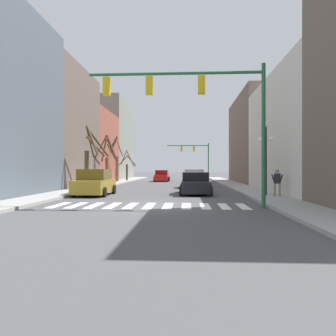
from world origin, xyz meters
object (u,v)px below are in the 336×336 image
at_px(traffic_signal_far, 196,153).
at_px(car_parked_left_near, 194,179).
at_px(street_tree_right_far, 128,167).
at_px(traffic_signal_near, 198,100).
at_px(street_tree_right_mid, 116,161).
at_px(car_at_intersection, 162,176).
at_px(street_tree_left_mid, 108,159).
at_px(street_tree_right_near, 90,157).
at_px(car_parked_right_far, 195,184).
at_px(car_parked_right_near, 95,183).
at_px(street_lamp_right_corner, 266,143).
at_px(pedestrian_on_left_sidewalk, 277,180).

distance_m(traffic_signal_far, car_parked_left_near, 23.77).
relative_size(traffic_signal_far, street_tree_right_far, 1.66).
height_order(traffic_signal_near, street_tree_right_mid, traffic_signal_near).
distance_m(traffic_signal_near, car_at_intersection, 29.82).
height_order(street_tree_left_mid, street_tree_right_near, street_tree_left_mid).
xyz_separation_m(traffic_signal_far, car_parked_right_far, (-0.89, -30.75, -3.58)).
xyz_separation_m(car_at_intersection, street_tree_right_far, (-4.67, -0.31, 1.30)).
bearing_deg(street_tree_left_mid, car_parked_right_near, -79.94).
distance_m(car_parked_left_near, street_tree_left_mid, 10.12).
distance_m(street_lamp_right_corner, car_parked_right_near, 11.39).
distance_m(car_parked_right_near, street_tree_right_far, 22.67).
height_order(street_lamp_right_corner, car_parked_left_near, street_lamp_right_corner).
distance_m(street_lamp_right_corner, pedestrian_on_left_sidewalk, 2.45).
bearing_deg(car_parked_right_far, traffic_signal_far, -1.65).
bearing_deg(car_parked_right_far, street_tree_right_near, 70.20).
distance_m(car_at_intersection, street_tree_left_mid, 11.48).
height_order(car_parked_left_near, pedestrian_on_left_sidewalk, pedestrian_on_left_sidewalk).
height_order(car_parked_right_far, street_tree_right_far, street_tree_right_far).
bearing_deg(traffic_signal_far, street_tree_right_mid, -128.48).
distance_m(street_lamp_right_corner, street_tree_right_mid, 24.44).
bearing_deg(street_lamp_right_corner, pedestrian_on_left_sidewalk, -59.05).
relative_size(street_lamp_right_corner, street_tree_right_mid, 0.80).
bearing_deg(traffic_signal_near, car_parked_right_far, 89.41).
bearing_deg(street_lamp_right_corner, car_parked_right_near, 174.85).
distance_m(car_parked_left_near, street_tree_right_mid, 14.26).
relative_size(street_lamp_right_corner, street_tree_right_near, 0.89).
height_order(street_lamp_right_corner, street_tree_right_far, street_lamp_right_corner).
relative_size(street_tree_right_near, street_tree_right_far, 1.23).
bearing_deg(street_tree_left_mid, street_tree_right_far, 87.95).
distance_m(car_parked_right_far, street_tree_right_mid, 20.15).
bearing_deg(street_lamp_right_corner, car_parked_left_near, 113.47).
bearing_deg(car_at_intersection, street_tree_right_near, -13.52).
bearing_deg(pedestrian_on_left_sidewalk, street_tree_left_mid, -25.54).
xyz_separation_m(car_parked_right_near, street_tree_right_far, (-1.91, 22.56, 1.20)).
height_order(pedestrian_on_left_sidewalk, street_tree_left_mid, street_tree_left_mid).
bearing_deg(street_tree_left_mid, street_lamp_right_corner, -45.93).
xyz_separation_m(car_parked_left_near, street_tree_right_far, (-8.73, 13.80, 1.23)).
relative_size(car_parked_left_near, car_parked_right_near, 0.99).
xyz_separation_m(car_at_intersection, street_tree_right_mid, (-5.52, -3.72, 1.96)).
bearing_deg(pedestrian_on_left_sidewalk, car_at_intersection, -49.42).
xyz_separation_m(traffic_signal_near, street_tree_left_mid, (-8.94, 19.14, -2.15)).
relative_size(traffic_signal_near, car_parked_left_near, 1.93).
bearing_deg(traffic_signal_far, car_parked_right_far, -91.65).
distance_m(car_parked_right_far, pedestrian_on_left_sidewalk, 5.81).
bearing_deg(street_tree_left_mid, traffic_signal_far, 63.06).
bearing_deg(car_parked_left_near, traffic_signal_near, 179.48).
xyz_separation_m(street_tree_right_far, street_tree_right_mid, (-0.86, -3.41, 0.66)).
bearing_deg(street_lamp_right_corner, street_tree_right_far, 118.83).
xyz_separation_m(traffic_signal_far, street_tree_left_mid, (-9.91, -19.50, -1.48)).
xyz_separation_m(traffic_signal_near, car_parked_right_near, (-6.68, 6.38, -4.16)).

